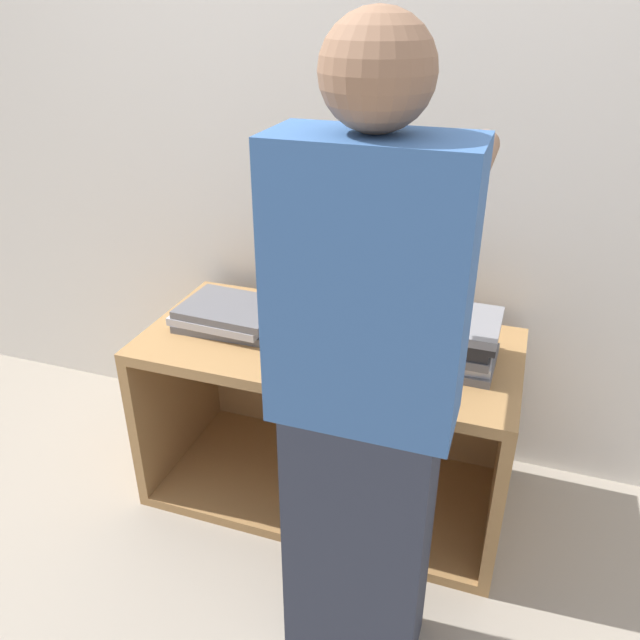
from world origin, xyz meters
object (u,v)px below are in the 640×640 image
at_px(laptop_stack_left, 229,315).
at_px(laptop_stack_right, 441,337).
at_px(laptop_open, 334,320).
at_px(person, 365,402).

relative_size(laptop_stack_left, laptop_stack_right, 1.01).
bearing_deg(laptop_stack_left, laptop_open, 7.88).
height_order(laptop_stack_left, person, person).
relative_size(laptop_open, person, 0.20).
relative_size(laptop_open, laptop_stack_right, 0.93).
bearing_deg(person, laptop_stack_left, 138.72).
height_order(laptop_open, person, person).
relative_size(laptop_stack_left, person, 0.22).
bearing_deg(laptop_open, person, -66.06).
relative_size(laptop_open, laptop_stack_left, 0.92).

